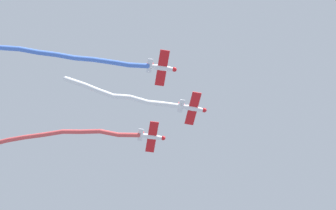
# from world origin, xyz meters

# --- Properties ---
(airplane_lead) EXTENTS (6.11, 4.92, 1.59)m
(airplane_lead) POSITION_xyz_m (-0.08, -2.01, 79.64)
(airplane_lead) COLOR white
(smoke_trail_lead) EXTENTS (12.29, 15.14, 2.24)m
(smoke_trail_lead) POSITION_xyz_m (-6.55, 7.46, 79.09)
(smoke_trail_lead) COLOR white
(airplane_left_wing) EXTENTS (6.18, 4.84, 1.59)m
(airplane_left_wing) POSITION_xyz_m (2.88, 6.25, 79.64)
(airplane_left_wing) COLOR white
(smoke_trail_left_wing) EXTENTS (7.47, 31.34, 1.93)m
(smoke_trail_left_wing) POSITION_xyz_m (-2.77, 23.26, 80.10)
(smoke_trail_left_wing) COLOR #DB4C4C
(airplane_right_wing) EXTENTS (6.18, 4.84, 1.59)m
(airplane_right_wing) POSITION_xyz_m (-8.61, 0.08, 79.94)
(airplane_right_wing) COLOR white
(smoke_trail_right_wing) EXTENTS (14.21, 25.54, 1.68)m
(smoke_trail_right_wing) POSITION_xyz_m (-16.53, 14.35, 79.50)
(smoke_trail_right_wing) COLOR #4C75DB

